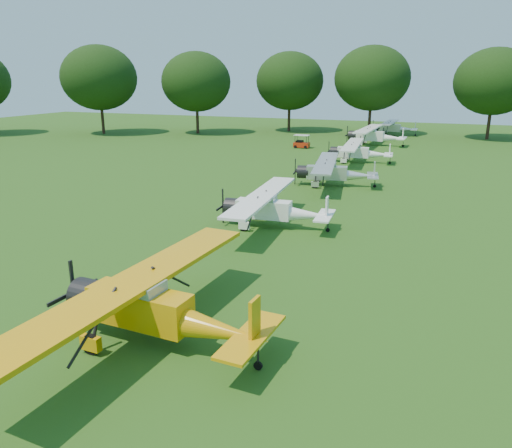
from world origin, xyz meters
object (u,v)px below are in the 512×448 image
Objects in this scene: aircraft_5 at (358,151)px; golf_cart at (301,144)px; aircraft_3 at (272,207)px; aircraft_2 at (154,305)px; aircraft_4 at (333,171)px; aircraft_6 at (374,135)px; aircraft_7 at (393,127)px.

aircraft_5 is 5.55× the size of golf_cart.
aircraft_5 is (0.63, 24.58, -0.03)m from aircraft_3.
aircraft_2 is 26.42m from aircraft_4.
aircraft_5 is 0.88× the size of aircraft_6.
aircraft_2 is 1.01× the size of aircraft_6.
aircraft_5 is at bearing -44.55° from golf_cart.
aircraft_5 is at bearing -86.10° from aircraft_6.
aircraft_5 is (-0.14, 12.03, -0.03)m from aircraft_4.
aircraft_5 reaches higher than golf_cart.
aircraft_4 is 21.99m from golf_cart.
aircraft_2 is 38.45m from aircraft_5.
aircraft_7 is (0.37, 65.14, -0.18)m from aircraft_2.
aircraft_3 is at bearing -89.94° from aircraft_7.
golf_cart is (-8.89, -18.45, -0.68)m from aircraft_7.
aircraft_6 is (-0.44, 13.78, 0.17)m from aircraft_5.
aircraft_2 reaches higher than aircraft_3.
aircraft_3 is at bearing -88.22° from aircraft_6.
aircraft_5 is (-0.17, 38.45, -0.19)m from aircraft_2.
aircraft_4 is at bearing -67.19° from golf_cart.
golf_cart is at bearing 104.02° from aircraft_2.
aircraft_3 reaches higher than aircraft_5.
aircraft_4 is 1.03× the size of aircraft_5.
aircraft_2 is 13.89m from aircraft_3.
aircraft_2 is 1.13× the size of aircraft_3.
aircraft_5 is 1.00× the size of aircraft_7.
aircraft_2 reaches higher than aircraft_5.
aircraft_2 is 1.16× the size of aircraft_5.
aircraft_7 is at bearing 80.00° from aircraft_4.
aircraft_4 is 5.70× the size of golf_cart.
aircraft_5 is at bearing 81.27° from aircraft_4.
aircraft_2 reaches higher than golf_cart.
aircraft_6 is at bearing 85.70° from aircraft_3.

